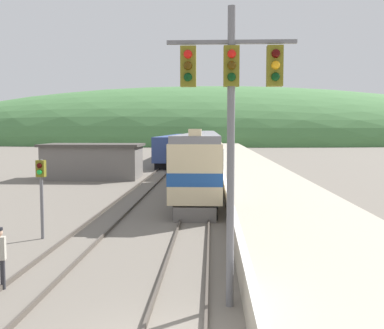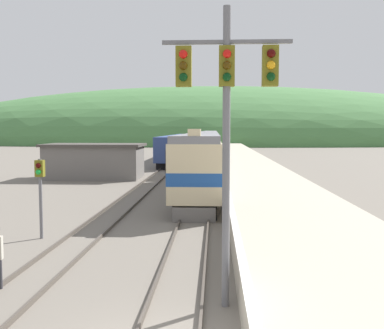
{
  "view_description": "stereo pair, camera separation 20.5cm",
  "coord_description": "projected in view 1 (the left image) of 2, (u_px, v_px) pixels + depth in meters",
  "views": [
    {
      "loc": [
        0.84,
        -8.98,
        4.69
      ],
      "look_at": [
        -0.35,
        18.14,
        2.55
      ],
      "focal_mm": 42.0,
      "sensor_mm": 36.0,
      "label": 1
    },
    {
      "loc": [
        1.05,
        -8.97,
        4.69
      ],
      "look_at": [
        -0.35,
        18.14,
        2.55
      ],
      "focal_mm": 42.0,
      "sensor_mm": 36.0,
      "label": 2
    }
  ],
  "objects": [
    {
      "name": "platform",
      "position": [
        241.0,
        161.0,
        58.9
      ],
      "size": [
        5.96,
        140.0,
        1.13
      ],
      "color": "#B2A893",
      "rests_on": "ground"
    },
    {
      "name": "distant_hills",
      "position": [
        209.0,
        142.0,
        165.57
      ],
      "size": [
        225.84,
        101.63,
        39.81
      ],
      "color": "#477A42",
      "rests_on": "ground"
    },
    {
      "name": "siding_train",
      "position": [
        177.0,
        147.0,
        70.32
      ],
      "size": [
        2.9,
        38.8,
        3.78
      ],
      "color": "black",
      "rests_on": "ground"
    },
    {
      "name": "signal_post_siding",
      "position": [
        41.0,
        181.0,
        19.04
      ],
      "size": [
        0.36,
        0.42,
        3.43
      ],
      "color": "slate",
      "rests_on": "ground"
    },
    {
      "name": "track_main",
      "position": [
        207.0,
        155.0,
        79.06
      ],
      "size": [
        1.52,
        180.0,
        0.16
      ],
      "color": "#4C443D",
      "rests_on": "ground"
    },
    {
      "name": "station_shed",
      "position": [
        93.0,
        161.0,
        42.77
      ],
      "size": [
        9.3,
        5.12,
        3.31
      ],
      "color": "slate",
      "rests_on": "ground"
    },
    {
      "name": "carriage_third",
      "position": [
        207.0,
        143.0,
        77.18
      ],
      "size": [
        2.84,
        22.39,
        4.35
      ],
      "color": "black",
      "rests_on": "ground"
    },
    {
      "name": "express_train_lead_car",
      "position": [
        200.0,
        162.0,
        31.91
      ],
      "size": [
        2.85,
        19.74,
        4.71
      ],
      "color": "black",
      "rests_on": "ground"
    },
    {
      "name": "track_siding",
      "position": [
        181.0,
        155.0,
        79.26
      ],
      "size": [
        1.52,
        180.0,
        0.16
      ],
      "color": "#4C443D",
      "rests_on": "ground"
    },
    {
      "name": "signal_mast_main",
      "position": [
        231.0,
        103.0,
        11.49
      ],
      "size": [
        3.3,
        0.42,
        7.8
      ],
      "color": "slate",
      "rests_on": "ground"
    },
    {
      "name": "carriage_fourth",
      "position": [
        208.0,
        140.0,
        100.35
      ],
      "size": [
        2.84,
        22.39,
        4.35
      ],
      "color": "black",
      "rests_on": "ground"
    },
    {
      "name": "carriage_second",
      "position": [
        205.0,
        149.0,
        54.0
      ],
      "size": [
        2.84,
        22.39,
        4.35
      ],
      "color": "black",
      "rests_on": "ground"
    }
  ]
}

